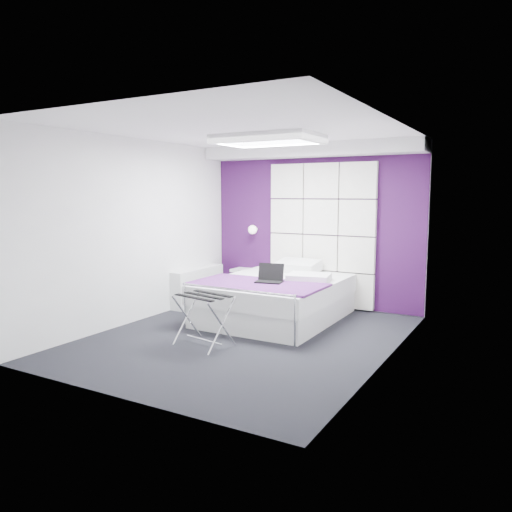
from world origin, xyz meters
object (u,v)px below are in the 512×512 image
at_px(wall_lamp, 254,229).
at_px(laptop, 271,278).
at_px(nightstand, 245,270).
at_px(bed, 276,297).
at_px(luggage_rack, 204,320).
at_px(radiator, 198,286).

distance_m(wall_lamp, laptop, 1.83).
xyz_separation_m(wall_lamp, nightstand, (-0.16, -0.04, -0.71)).
xyz_separation_m(wall_lamp, bed, (0.95, -1.01, -0.90)).
bearing_deg(luggage_rack, radiator, 138.72).
bearing_deg(bed, laptop, -73.45).
relative_size(wall_lamp, luggage_rack, 0.24).
distance_m(nightstand, laptop, 1.82).
distance_m(wall_lamp, luggage_rack, 2.86).
xyz_separation_m(wall_lamp, luggage_rack, (0.79, -2.60, -0.91)).
bearing_deg(radiator, bed, -8.80).
height_order(nightstand, laptop, laptop).
distance_m(radiator, nightstand, 0.89).
height_order(wall_lamp, laptop, wall_lamp).
bearing_deg(laptop, bed, 95.12).
relative_size(wall_lamp, bed, 0.07).
relative_size(radiator, bed, 0.55).
xyz_separation_m(nightstand, laptop, (1.22, -1.35, 0.17)).
distance_m(wall_lamp, nightstand, 0.73).
height_order(radiator, bed, bed).
bearing_deg(radiator, wall_lamp, 49.90).
xyz_separation_m(radiator, nightstand, (0.48, 0.72, 0.21)).
height_order(wall_lamp, luggage_rack, wall_lamp).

